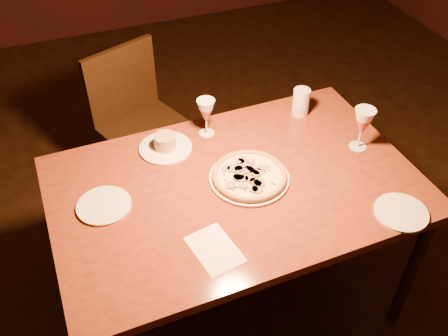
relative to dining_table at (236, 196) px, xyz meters
name	(u,v)px	position (x,y,z in m)	size (l,w,h in m)	color
dining_table	(236,196)	(0.00, 0.00, 0.00)	(1.52, 0.99, 0.81)	brown
chair_far	(139,119)	(-0.20, 0.97, -0.21)	(0.58, 0.58, 0.93)	black
pizza_plate	(249,176)	(0.06, 0.00, 0.09)	(0.33, 0.33, 0.04)	white
ramekin_saucer	(165,145)	(-0.21, 0.32, 0.10)	(0.24, 0.24, 0.07)	white
wine_glass_far	(206,117)	(0.00, 0.36, 0.16)	(0.08, 0.08, 0.18)	#A94E46
wine_glass_right	(362,129)	(0.60, 0.02, 0.17)	(0.09, 0.09, 0.20)	#A94E46
water_tumbler	(301,102)	(0.48, 0.34, 0.14)	(0.08, 0.08, 0.14)	silver
side_plate_left	(104,205)	(-0.53, 0.07, 0.08)	(0.21, 0.21, 0.01)	white
side_plate_near	(401,212)	(0.53, -0.39, 0.08)	(0.21, 0.21, 0.01)	white
menu_card	(215,249)	(-0.20, -0.29, 0.07)	(0.15, 0.21, 0.00)	white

